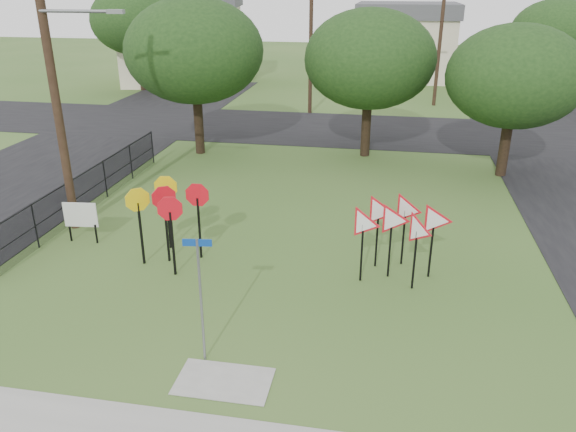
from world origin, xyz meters
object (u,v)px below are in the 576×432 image
object	(u,v)px
stop_sign_cluster	(168,205)
info_board	(81,216)
street_name_sign	(201,293)
yield_sign_cluster	(398,222)

from	to	relation	value
stop_sign_cluster	info_board	xyz separation A→B (m)	(-3.29, 0.73, -0.88)
street_name_sign	yield_sign_cluster	bearing A→B (deg)	48.82
street_name_sign	yield_sign_cluster	world-z (taller)	street_name_sign
street_name_sign	stop_sign_cluster	world-z (taller)	street_name_sign
info_board	yield_sign_cluster	bearing A→B (deg)	-2.67
info_board	stop_sign_cluster	bearing A→B (deg)	-12.60
stop_sign_cluster	info_board	bearing A→B (deg)	167.40
stop_sign_cluster	info_board	world-z (taller)	stop_sign_cluster
stop_sign_cluster	yield_sign_cluster	distance (m)	6.61
stop_sign_cluster	yield_sign_cluster	bearing A→B (deg)	2.37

